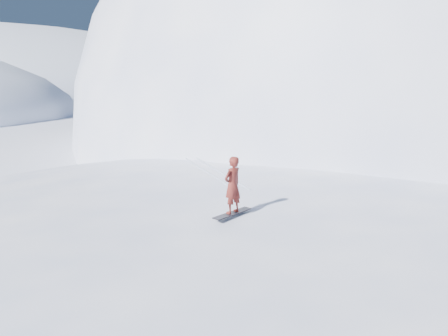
% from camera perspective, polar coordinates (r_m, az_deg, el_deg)
% --- Properties ---
extents(ground, '(400.00, 400.00, 0.00)m').
position_cam_1_polar(ground, '(13.86, 5.58, -14.65)').
color(ground, white).
rests_on(ground, ground).
extents(near_ridge, '(36.00, 28.00, 4.80)m').
position_cam_1_polar(near_ridge, '(16.74, 5.45, -9.72)').
color(near_ridge, white).
rests_on(near_ridge, ground).
extents(summit_peak, '(60.00, 56.00, 56.00)m').
position_cam_1_polar(summit_peak, '(46.26, 20.99, 3.79)').
color(summit_peak, white).
rests_on(summit_peak, ground).
extents(peak_shoulder, '(28.00, 24.00, 18.00)m').
position_cam_1_polar(peak_shoulder, '(35.22, 10.30, 1.94)').
color(peak_shoulder, white).
rests_on(peak_shoulder, ground).
extents(wind_bumps, '(16.00, 14.40, 1.00)m').
position_cam_1_polar(wind_bumps, '(15.54, 0.98, -11.47)').
color(wind_bumps, white).
rests_on(wind_bumps, ground).
extents(snowboard, '(1.30, 0.99, 0.02)m').
position_cam_1_polar(snowboard, '(12.34, 1.10, -5.92)').
color(snowboard, black).
rests_on(snowboard, near_ridge).
extents(snowboarder, '(0.70, 0.65, 1.61)m').
position_cam_1_polar(snowboarder, '(12.11, 1.12, -2.24)').
color(snowboarder, maroon).
rests_on(snowboarder, snowboard).
extents(board_tracks, '(1.35, 5.96, 0.04)m').
position_cam_1_polar(board_tracks, '(17.41, -1.43, -0.43)').
color(board_tracks, silver).
rests_on(board_tracks, ground).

